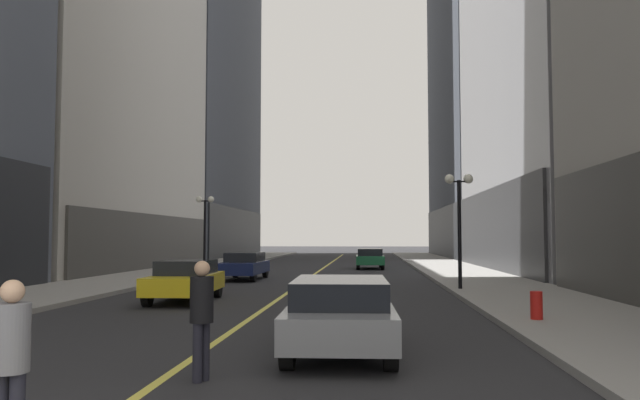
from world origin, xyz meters
The scene contains 15 objects.
ground_plane centered at (0.00, 35.00, 0.00)m, with size 200.00×200.00×0.00m, color #262628.
sidewalk_left centered at (-8.25, 35.00, 0.07)m, with size 4.50×78.00×0.15m, color gray.
sidewalk_right centered at (8.25, 35.00, 0.07)m, with size 4.50×78.00×0.15m, color gray.
lane_centre_stripe centered at (0.00, 35.00, 0.00)m, with size 0.16×70.00×0.01m, color #E5D64C.
building_left_mid centered at (-18.33, 34.50, 14.51)m, with size 15.86×24.00×29.12m.
car_grey centered at (2.49, 7.77, 0.72)m, with size 1.95×4.58×1.32m.
car_yellow centered at (-2.86, 16.07, 0.72)m, with size 1.89×4.22×1.32m.
car_navy centered at (-3.03, 26.35, 0.72)m, with size 1.83×4.48×1.32m.
car_green centered at (3.10, 37.04, 0.72)m, with size 1.86×4.13×1.32m.
pedestrian_in_black_coat centered at (0.59, 5.39, 1.00)m, with size 0.45×0.45×1.72m.
pedestrian_in_grey_suit centered at (-0.33, 2.16, 0.97)m, with size 0.36×0.36×1.67m.
traffic_light_near_right centered at (5.35, 3.14, 3.74)m, with size 3.43×0.35×5.65m.
street_lamp_left_far centered at (-6.40, 31.47, 3.26)m, with size 1.06×0.36×4.43m.
street_lamp_right_mid centered at (6.40, 19.96, 3.26)m, with size 1.06×0.36×4.43m.
fire_hydrant_right centered at (6.90, 11.43, 0.40)m, with size 0.28×0.28×0.80m, color red.
Camera 1 is at (2.99, -3.39, 2.06)m, focal length 34.56 mm.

